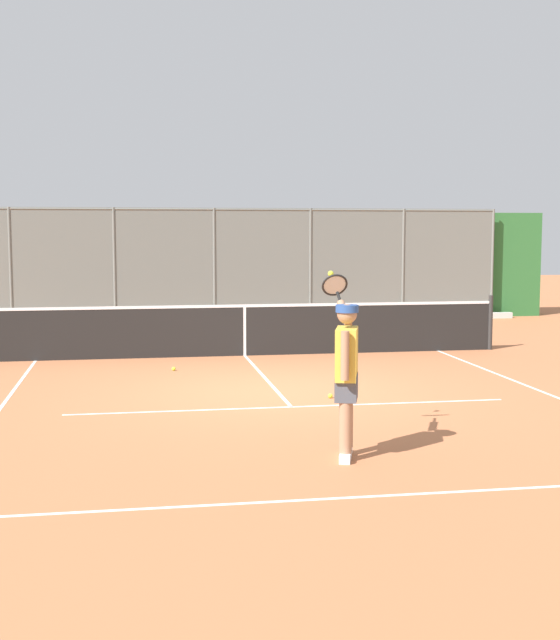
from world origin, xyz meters
TOP-DOWN VIEW (x-y plane):
  - ground_plane at (0.00, 0.00)m, footprint 60.00×60.00m
  - court_line_markings at (0.00, 1.43)m, footprint 7.63×8.68m
  - fence_backdrop at (-0.00, -10.15)m, footprint 17.91×1.37m
  - tennis_net at (0.00, -3.63)m, footprint 9.81×0.09m
  - tennis_player at (-0.09, 3.72)m, footprint 0.39×1.36m
  - tennis_ball_near_baseline at (1.40, -2.10)m, footprint 0.07×0.07m
  - tennis_ball_near_net at (-0.65, 0.63)m, footprint 0.07×0.07m

SIDE VIEW (x-z plane):
  - ground_plane at x=0.00m, z-range 0.00..0.00m
  - court_line_markings at x=0.00m, z-range 0.00..0.01m
  - tennis_ball_near_baseline at x=1.40m, z-range 0.00..0.07m
  - tennis_ball_near_net at x=-0.65m, z-range 0.00..0.07m
  - tennis_net at x=0.00m, z-range -0.04..1.03m
  - tennis_player at x=-0.09m, z-range -0.02..1.86m
  - fence_backdrop at x=0.00m, z-range -0.06..2.84m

